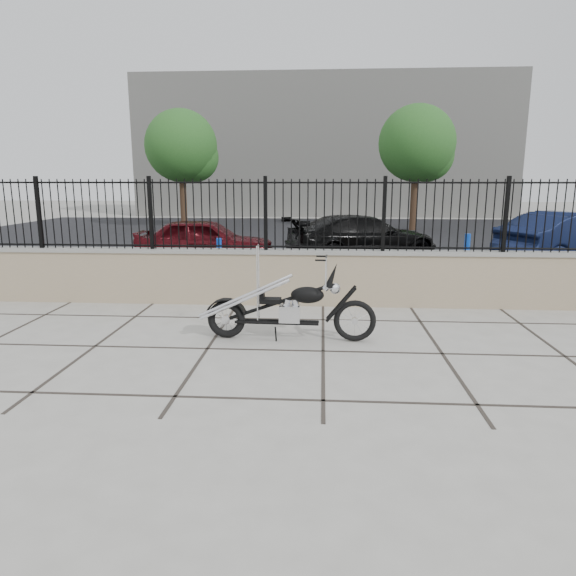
% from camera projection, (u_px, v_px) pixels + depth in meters
% --- Properties ---
extents(ground_plane, '(90.00, 90.00, 0.00)m').
position_uv_depth(ground_plane, '(323.00, 351.00, 6.56)').
color(ground_plane, '#99968E').
rests_on(ground_plane, ground).
extents(parking_lot, '(30.00, 30.00, 0.00)m').
position_uv_depth(parking_lot, '(323.00, 239.00, 18.76)').
color(parking_lot, black).
rests_on(parking_lot, ground).
extents(retaining_wall, '(14.00, 0.36, 0.96)m').
position_uv_depth(retaining_wall, '(323.00, 278.00, 8.90)').
color(retaining_wall, gray).
rests_on(retaining_wall, ground_plane).
extents(iron_fence, '(14.00, 0.08, 1.20)m').
position_uv_depth(iron_fence, '(324.00, 215.00, 8.67)').
color(iron_fence, black).
rests_on(iron_fence, retaining_wall).
extents(background_building, '(22.00, 6.00, 8.00)m').
position_uv_depth(background_building, '(324.00, 148.00, 31.59)').
color(background_building, beige).
rests_on(background_building, ground_plane).
extents(chopper_motorcycle, '(2.21, 0.45, 1.32)m').
position_uv_depth(chopper_motorcycle, '(287.00, 293.00, 6.91)').
color(chopper_motorcycle, black).
rests_on(chopper_motorcycle, ground_plane).
extents(car_red, '(3.56, 1.53, 1.20)m').
position_uv_depth(car_red, '(205.00, 241.00, 13.08)').
color(car_red, '#42090E').
rests_on(car_red, parking_lot).
extents(car_black, '(4.52, 3.18, 1.22)m').
position_uv_depth(car_black, '(363.00, 238.00, 13.86)').
color(car_black, black).
rests_on(car_black, parking_lot).
extents(car_blue, '(4.30, 3.08, 1.35)m').
position_uv_depth(car_blue, '(573.00, 238.00, 13.14)').
color(car_blue, '#0F1737').
rests_on(car_blue, parking_lot).
extents(bollard_a, '(0.14, 0.14, 0.94)m').
position_uv_depth(bollard_a, '(219.00, 260.00, 10.89)').
color(bollard_a, '#0C16B6').
rests_on(bollard_a, ground_plane).
extents(bollard_b, '(0.15, 0.15, 1.00)m').
position_uv_depth(bollard_b, '(466.00, 257.00, 11.15)').
color(bollard_b, '#0B54B0').
rests_on(bollard_b, ground_plane).
extents(tree_left, '(3.15, 3.15, 5.32)m').
position_uv_depth(tree_left, '(181.00, 142.00, 22.45)').
color(tree_left, '#382619').
rests_on(tree_left, ground_plane).
extents(tree_right, '(3.19, 3.19, 5.38)m').
position_uv_depth(tree_right, '(417.00, 140.00, 21.40)').
color(tree_right, '#382619').
rests_on(tree_right, ground_plane).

